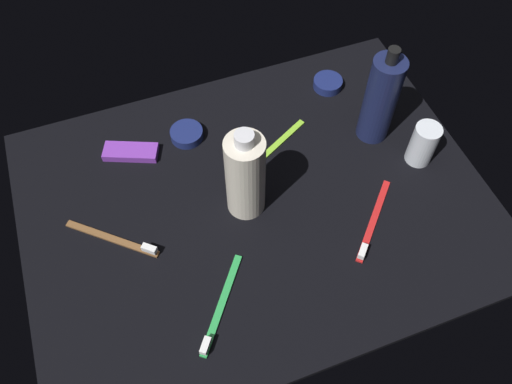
% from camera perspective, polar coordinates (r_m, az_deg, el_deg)
% --- Properties ---
extents(ground_plane, '(0.84, 0.64, 0.01)m').
position_cam_1_polar(ground_plane, '(0.96, -0.00, -1.18)').
color(ground_plane, black).
extents(lotion_bottle, '(0.06, 0.06, 0.21)m').
position_cam_1_polar(lotion_bottle, '(1.01, 13.47, 9.85)').
color(lotion_bottle, '#171E44').
rests_on(lotion_bottle, ground_plane).
extents(bodywash_bottle, '(0.07, 0.07, 0.20)m').
position_cam_1_polar(bodywash_bottle, '(0.88, -1.07, 1.57)').
color(bodywash_bottle, silver).
rests_on(bodywash_bottle, ground_plane).
extents(deodorant_stick, '(0.05, 0.05, 0.09)m').
position_cam_1_polar(deodorant_stick, '(1.03, 17.81, 5.02)').
color(deodorant_stick, silver).
rests_on(deodorant_stick, ground_plane).
extents(toothbrush_brown, '(0.14, 0.13, 0.02)m').
position_cam_1_polar(toothbrush_brown, '(0.94, -14.92, -5.06)').
color(toothbrush_brown, brown).
rests_on(toothbrush_brown, ground_plane).
extents(toothbrush_lime, '(0.16, 0.10, 0.02)m').
position_cam_1_polar(toothbrush_lime, '(1.02, 1.54, 4.63)').
color(toothbrush_lime, '#8CD133').
rests_on(toothbrush_lime, ground_plane).
extents(toothbrush_green, '(0.12, 0.15, 0.02)m').
position_cam_1_polar(toothbrush_green, '(0.86, -4.02, -12.69)').
color(toothbrush_green, green).
rests_on(toothbrush_green, ground_plane).
extents(toothbrush_red, '(0.13, 0.14, 0.02)m').
position_cam_1_polar(toothbrush_red, '(0.95, 12.60, -3.42)').
color(toothbrush_red, red).
rests_on(toothbrush_red, ground_plane).
extents(snack_bar_purple, '(0.11, 0.08, 0.01)m').
position_cam_1_polar(snack_bar_purple, '(1.04, -13.54, 4.28)').
color(snack_bar_purple, purple).
rests_on(snack_bar_purple, ground_plane).
extents(cream_tin_left, '(0.06, 0.06, 0.02)m').
position_cam_1_polar(cream_tin_left, '(1.14, 7.86, 11.70)').
color(cream_tin_left, navy).
rests_on(cream_tin_left, ground_plane).
extents(cream_tin_right, '(0.06, 0.06, 0.02)m').
position_cam_1_polar(cream_tin_right, '(1.05, -7.59, 6.31)').
color(cream_tin_right, navy).
rests_on(cream_tin_right, ground_plane).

